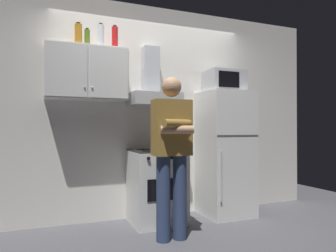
% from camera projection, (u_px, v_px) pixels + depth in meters
% --- Properties ---
extents(ground_plane, '(7.00, 7.00, 0.00)m').
position_uv_depth(ground_plane, '(168.00, 229.00, 3.50)').
color(ground_plane, '#4C4C51').
extents(back_wall_tiled, '(4.80, 0.10, 2.70)m').
position_uv_depth(back_wall_tiled, '(151.00, 111.00, 4.07)').
color(back_wall_tiled, silver).
rests_on(back_wall_tiled, ground_plane).
extents(upper_cabinet, '(0.90, 0.37, 0.60)m').
position_uv_depth(upper_cabinet, '(86.00, 73.00, 3.55)').
color(upper_cabinet, silver).
extents(stove_oven, '(0.60, 0.62, 0.87)m').
position_uv_depth(stove_oven, '(156.00, 186.00, 3.72)').
color(stove_oven, white).
rests_on(stove_oven, ground_plane).
extents(range_hood, '(0.60, 0.44, 0.75)m').
position_uv_depth(range_hood, '(153.00, 90.00, 3.85)').
color(range_hood, '#B7BABF').
extents(refrigerator, '(0.60, 0.62, 1.60)m').
position_uv_depth(refrigerator, '(225.00, 153.00, 4.07)').
color(refrigerator, white).
rests_on(refrigerator, ground_plane).
extents(microwave, '(0.48, 0.37, 0.28)m').
position_uv_depth(microwave, '(224.00, 82.00, 4.10)').
color(microwave, '#B7BABF').
rests_on(microwave, refrigerator).
extents(person_standing, '(0.38, 0.33, 1.64)m').
position_uv_depth(person_standing, '(172.00, 150.00, 3.14)').
color(person_standing, navy).
rests_on(person_standing, ground_plane).
extents(bottle_vodka_clear, '(0.07, 0.07, 0.28)m').
position_uv_depth(bottle_vodka_clear, '(101.00, 36.00, 3.59)').
color(bottle_vodka_clear, silver).
rests_on(bottle_vodka_clear, upper_cabinet).
extents(bottle_liquor_amber, '(0.08, 0.08, 0.27)m').
position_uv_depth(bottle_liquor_amber, '(78.00, 35.00, 3.53)').
color(bottle_liquor_amber, '#B7721E').
rests_on(bottle_liquor_amber, upper_cabinet).
extents(bottle_olive_oil, '(0.06, 0.06, 0.23)m').
position_uv_depth(bottle_olive_oil, '(87.00, 39.00, 3.59)').
color(bottle_olive_oil, '#4C6B19').
rests_on(bottle_olive_oil, upper_cabinet).
extents(bottle_soda_red, '(0.07, 0.07, 0.28)m').
position_uv_depth(bottle_soda_red, '(115.00, 38.00, 3.66)').
color(bottle_soda_red, red).
rests_on(bottle_soda_red, upper_cabinet).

